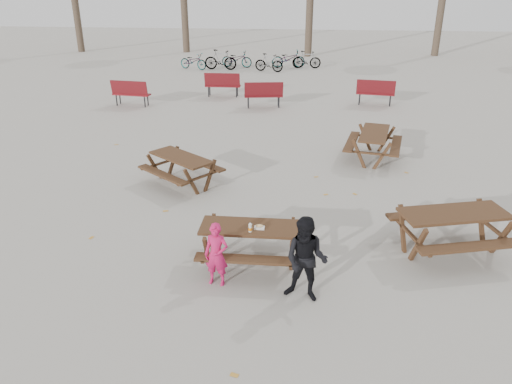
# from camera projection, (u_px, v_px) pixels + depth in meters

# --- Properties ---
(ground) EXTENTS (80.00, 80.00, 0.00)m
(ground) POSITION_uv_depth(u_px,v_px,m) (251.00, 263.00, 9.23)
(ground) COLOR gray
(ground) RESTS_ON ground
(main_picnic_table) EXTENTS (1.80, 1.45, 0.78)m
(main_picnic_table) POSITION_uv_depth(u_px,v_px,m) (251.00, 235.00, 8.99)
(main_picnic_table) COLOR #321F12
(main_picnic_table) RESTS_ON ground
(food_tray) EXTENTS (0.18, 0.11, 0.03)m
(food_tray) POSITION_uv_depth(u_px,v_px,m) (259.00, 228.00, 8.82)
(food_tray) COLOR white
(food_tray) RESTS_ON main_picnic_table
(bread_roll) EXTENTS (0.14, 0.06, 0.05)m
(bread_roll) POSITION_uv_depth(u_px,v_px,m) (259.00, 226.00, 8.80)
(bread_roll) COLOR tan
(bread_roll) RESTS_ON food_tray
(soda_bottle) EXTENTS (0.07, 0.07, 0.17)m
(soda_bottle) POSITION_uv_depth(u_px,v_px,m) (250.00, 228.00, 8.69)
(soda_bottle) COLOR silver
(soda_bottle) RESTS_ON main_picnic_table
(child) EXTENTS (0.45, 0.33, 1.14)m
(child) POSITION_uv_depth(u_px,v_px,m) (216.00, 255.00, 8.41)
(child) COLOR #C41853
(child) RESTS_ON ground
(adult) EXTENTS (0.83, 0.72, 1.47)m
(adult) POSITION_uv_depth(u_px,v_px,m) (306.00, 260.00, 7.95)
(adult) COLOR black
(adult) RESTS_ON ground
(picnic_table_east) EXTENTS (2.32, 2.05, 0.85)m
(picnic_table_east) POSITION_uv_depth(u_px,v_px,m) (451.00, 232.00, 9.43)
(picnic_table_east) COLOR #321F12
(picnic_table_east) RESTS_ON ground
(picnic_table_north) EXTENTS (2.25, 2.19, 0.75)m
(picnic_table_north) POSITION_uv_depth(u_px,v_px,m) (182.00, 171.00, 12.46)
(picnic_table_north) COLOR #321F12
(picnic_table_north) RESTS_ON ground
(picnic_table_far) EXTENTS (1.84, 2.12, 0.80)m
(picnic_table_far) POSITION_uv_depth(u_px,v_px,m) (373.00, 146.00, 14.16)
(picnic_table_far) COLOR #321F12
(picnic_table_far) RESTS_ON ground
(park_bench_row) EXTENTS (11.26, 2.50, 1.03)m
(park_bench_row) POSITION_uv_depth(u_px,v_px,m) (248.00, 91.00, 20.09)
(park_bench_row) COLOR maroon
(park_bench_row) RESTS_ON ground
(bicycle_row) EXTENTS (7.78, 2.12, 1.06)m
(bicycle_row) POSITION_uv_depth(u_px,v_px,m) (252.00, 60.00, 27.23)
(bicycle_row) COLOR black
(bicycle_row) RESTS_ON ground
(fallen_leaves) EXTENTS (11.00, 11.00, 0.01)m
(fallen_leaves) POSITION_uv_depth(u_px,v_px,m) (284.00, 206.00, 11.46)
(fallen_leaves) COLOR #C2872E
(fallen_leaves) RESTS_ON ground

